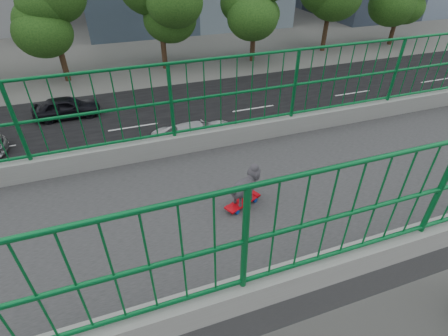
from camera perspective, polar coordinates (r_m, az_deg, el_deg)
road at (r=18.86m, az=-14.06°, el=2.66°), size 18.00×90.00×0.02m
footbridge at (r=5.61m, az=-3.23°, el=-20.52°), size 3.00×24.00×7.00m
railing at (r=4.11m, az=-4.13°, el=-4.68°), size 3.00×24.00×1.42m
street_trees at (r=29.60m, az=-16.91°, el=23.98°), size 5.30×60.40×7.26m
skateboard at (r=4.26m, az=3.20°, el=-5.81°), size 0.34×0.52×0.07m
poodle at (r=4.12m, az=3.58°, el=-3.03°), size 0.33×0.48×0.43m
car_0 at (r=13.27m, az=-0.23°, el=-8.48°), size 1.58×3.93×1.34m
car_1 at (r=19.42m, az=22.21°, el=4.69°), size 1.68×4.83×1.59m
car_2 at (r=18.40m, az=-4.19°, el=5.39°), size 2.34×5.08×1.41m
car_4 at (r=23.90m, az=-25.21°, el=9.32°), size 1.61×4.01×1.36m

